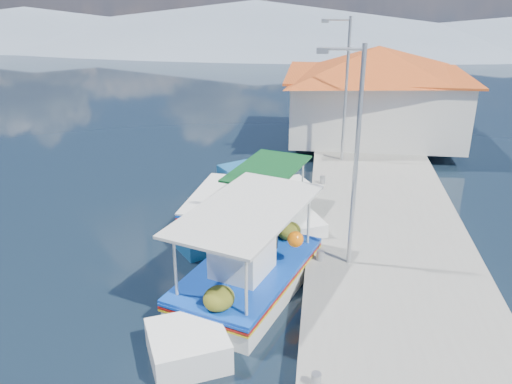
# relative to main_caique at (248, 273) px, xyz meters

# --- Properties ---
(ground) EXTENTS (160.00, 160.00, 0.00)m
(ground) POSITION_rel_main_caique_xyz_m (-1.87, -0.96, -0.54)
(ground) COLOR black
(ground) RESTS_ON ground
(quay) EXTENTS (5.00, 44.00, 0.50)m
(quay) POSITION_rel_main_caique_xyz_m (4.03, 5.04, -0.29)
(quay) COLOR gray
(quay) RESTS_ON ground
(bollards) EXTENTS (0.20, 17.20, 0.30)m
(bollards) POSITION_rel_main_caique_xyz_m (1.93, 4.29, 0.11)
(bollards) COLOR #A5A8AD
(bollards) RESTS_ON quay
(main_caique) EXTENTS (4.20, 8.02, 2.79)m
(main_caique) POSITION_rel_main_caique_xyz_m (0.00, 0.00, 0.00)
(main_caique) COLOR white
(main_caique) RESTS_ON ground
(caique_green_canopy) EXTENTS (3.03, 6.14, 2.39)m
(caique_green_canopy) POSITION_rel_main_caique_xyz_m (0.09, 4.11, -0.18)
(caique_green_canopy) COLOR white
(caique_green_canopy) RESTS_ON ground
(caique_blue_hull) EXTENTS (2.53, 7.02, 1.25)m
(caique_blue_hull) POSITION_rel_main_caique_xyz_m (-1.56, 4.77, -0.20)
(caique_blue_hull) COLOR #17548A
(caique_blue_hull) RESTS_ON ground
(harbor_building) EXTENTS (10.49, 10.49, 4.40)m
(harbor_building) POSITION_rel_main_caique_xyz_m (4.32, 14.04, 2.24)
(harbor_building) COLOR silver
(harbor_building) RESTS_ON quay
(lamp_post_near) EXTENTS (1.21, 0.14, 6.00)m
(lamp_post_near) POSITION_rel_main_caique_xyz_m (2.64, 1.04, 3.32)
(lamp_post_near) COLOR #A5A8AD
(lamp_post_near) RESTS_ON quay
(lamp_post_far) EXTENTS (1.21, 0.14, 6.00)m
(lamp_post_far) POSITION_rel_main_caique_xyz_m (2.64, 10.04, 3.32)
(lamp_post_far) COLOR #A5A8AD
(lamp_post_far) RESTS_ON quay
(mountain_ridge) EXTENTS (171.40, 96.00, 5.50)m
(mountain_ridge) POSITION_rel_main_caique_xyz_m (4.67, 55.04, 1.50)
(mountain_ridge) COLOR gray
(mountain_ridge) RESTS_ON ground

